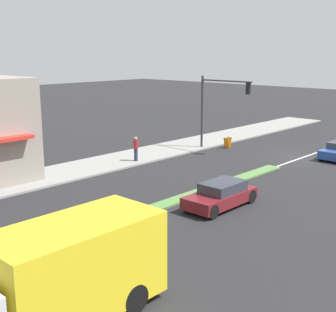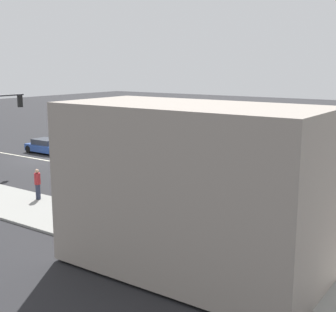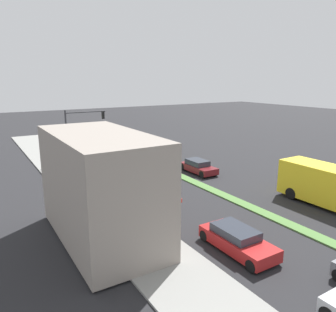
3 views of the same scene
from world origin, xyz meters
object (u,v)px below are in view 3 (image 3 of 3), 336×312
(pedestrian, at_px, (86,168))
(hatchback_red, at_px, (237,240))
(coupe_blue, at_px, (133,143))
(warning_aframe_sign, at_px, (77,155))
(delivery_truck, at_px, (328,186))
(traffic_signal_main, at_px, (79,126))
(sedan_maroon, at_px, (198,167))

(pedestrian, height_order, hatchback_red, pedestrian)
(pedestrian, relative_size, coupe_blue, 0.43)
(warning_aframe_sign, bearing_deg, delivery_truck, 114.96)
(pedestrian, distance_m, delivery_truck, 20.02)
(warning_aframe_sign, distance_m, hatchback_red, 25.31)
(delivery_truck, height_order, hatchback_red, delivery_truck)
(pedestrian, bearing_deg, delivery_truck, 129.82)
(delivery_truck, bearing_deg, coupe_blue, -83.92)
(pedestrian, relative_size, hatchback_red, 0.38)
(traffic_signal_main, bearing_deg, warning_aframe_sign, -90.91)
(pedestrian, xyz_separation_m, sedan_maroon, (-10.01, 3.69, -0.40))
(traffic_signal_main, relative_size, sedan_maroon, 1.36)
(pedestrian, height_order, warning_aframe_sign, pedestrian)
(sedan_maroon, bearing_deg, hatchback_red, 61.25)
(warning_aframe_sign, height_order, delivery_truck, delivery_truck)
(traffic_signal_main, relative_size, delivery_truck, 0.75)
(delivery_truck, xyz_separation_m, hatchback_red, (10.00, 1.44, -0.85))
(traffic_signal_main, relative_size, hatchback_red, 1.26)
(coupe_blue, height_order, sedan_maroon, sedan_maroon)
(warning_aframe_sign, bearing_deg, hatchback_red, 92.49)
(warning_aframe_sign, relative_size, delivery_truck, 0.11)
(sedan_maroon, bearing_deg, pedestrian, -20.21)
(warning_aframe_sign, bearing_deg, traffic_signal_main, 89.09)
(pedestrian, distance_m, hatchback_red, 17.05)
(traffic_signal_main, height_order, sedan_maroon, traffic_signal_main)
(hatchback_red, bearing_deg, coupe_blue, -104.56)
(traffic_signal_main, bearing_deg, sedan_maroon, 128.00)
(pedestrian, relative_size, warning_aframe_sign, 2.03)
(pedestrian, bearing_deg, hatchback_red, 99.50)
(pedestrian, distance_m, warning_aframe_sign, 8.67)
(coupe_blue, relative_size, sedan_maroon, 0.95)
(pedestrian, xyz_separation_m, delivery_truck, (-12.81, 15.37, 0.45))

